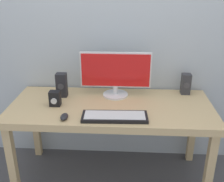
% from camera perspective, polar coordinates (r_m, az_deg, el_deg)
% --- Properties ---
extents(ground_plane, '(6.00, 6.00, 0.00)m').
position_cam_1_polar(ground_plane, '(2.56, -0.19, -17.38)').
color(ground_plane, '#4C4C51').
extents(desk, '(1.63, 0.70, 0.71)m').
position_cam_1_polar(desk, '(2.21, -0.21, -4.60)').
color(desk, tan).
rests_on(desk, ground_plane).
extents(monitor, '(0.60, 0.22, 0.38)m').
position_cam_1_polar(monitor, '(2.28, 0.76, 3.74)').
color(monitor, silver).
rests_on(monitor, desk).
extents(keyboard_primary, '(0.48, 0.18, 0.03)m').
position_cam_1_polar(keyboard_primary, '(1.97, 0.57, -5.41)').
color(keyboard_primary, black).
rests_on(keyboard_primary, desk).
extents(mouse, '(0.06, 0.10, 0.04)m').
position_cam_1_polar(mouse, '(1.99, -10.04, -5.35)').
color(mouse, '#232328').
rests_on(mouse, desk).
extents(speaker_right, '(0.08, 0.08, 0.18)m').
position_cam_1_polar(speaker_right, '(2.43, 15.30, 1.45)').
color(speaker_right, '#333338').
rests_on(speaker_right, desk).
extents(speaker_left, '(0.09, 0.08, 0.21)m').
position_cam_1_polar(speaker_left, '(2.33, -10.56, 1.25)').
color(speaker_left, '#232328').
rests_on(speaker_left, desk).
extents(audio_controller, '(0.08, 0.08, 0.12)m').
position_cam_1_polar(audio_controller, '(2.18, -11.92, -1.56)').
color(audio_controller, black).
rests_on(audio_controller, desk).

